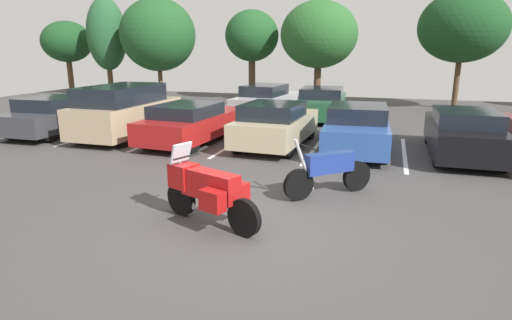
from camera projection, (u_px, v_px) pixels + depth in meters
ground at (243, 225)px, 7.97m from camera, size 44.00×44.00×0.10m
motorcycle_touring at (207, 189)px, 7.75m from camera, size 2.13×1.14×1.43m
motorcycle_second at (328, 170)px, 9.30m from camera, size 1.70×1.55×1.33m
parking_stripes at (274, 145)px, 14.29m from camera, size 19.21×4.66×0.01m
car_charcoal at (60, 115)px, 16.23m from camera, size 2.01×4.83×1.39m
car_tan at (126, 111)px, 15.42m from camera, size 1.97×4.64×1.86m
car_red at (193, 122)px, 14.66m from camera, size 2.21×4.89×1.34m
car_champagne at (276, 125)px, 13.97m from camera, size 2.06×4.29×1.45m
car_blue at (357, 128)px, 13.51m from camera, size 2.08×4.83×1.43m
car_black at (463, 133)px, 12.66m from camera, size 1.82×4.56×1.41m
car_far_silver at (265, 100)px, 20.44m from camera, size 2.21×4.75×1.45m
car_far_green at (322, 103)px, 19.51m from camera, size 2.21×4.98×1.41m
tree_center_right at (107, 35)px, 27.38m from camera, size 2.45×2.45×6.21m
tree_rear at (463, 27)px, 21.82m from camera, size 4.38×4.38×5.95m
tree_far_left at (319, 35)px, 24.28m from camera, size 4.33×4.33×5.72m
tree_center at (67, 42)px, 29.24m from camera, size 3.34×3.34×4.89m
tree_far_right at (252, 36)px, 26.13m from camera, size 3.24×3.24×5.36m
tree_center_left at (158, 35)px, 26.01m from camera, size 4.51×4.51×6.05m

